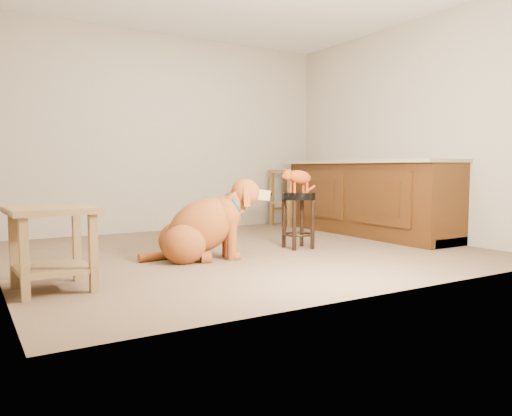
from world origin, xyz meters
TOP-DOWN VIEW (x-y plane):
  - floor at (0.00, 0.00)m, footprint 4.50×4.00m
  - room_shell at (0.00, 0.00)m, footprint 4.54×4.04m
  - cabinet_run at (1.94, 0.30)m, footprint 0.70×2.56m
  - padded_stool at (0.57, -0.14)m, footprint 0.36×0.36m
  - wood_stool at (1.68, 1.64)m, footprint 0.53×0.53m
  - side_table at (-1.94, -0.75)m, footprint 0.59×0.59m
  - golden_retriever at (-0.56, -0.22)m, footprint 1.21×0.70m
  - tabby_kitten at (0.55, -0.14)m, footprint 0.46×0.16m

SIDE VIEW (x-z plane):
  - floor at x=0.00m, z-range -0.01..0.01m
  - golden_retriever at x=-0.56m, z-range -0.10..0.69m
  - side_table at x=-1.94m, z-range 0.09..0.67m
  - padded_stool at x=0.57m, z-range 0.12..0.71m
  - wood_stool at x=1.68m, z-range 0.02..0.83m
  - cabinet_run at x=1.94m, z-range -0.03..0.91m
  - tabby_kitten at x=0.55m, z-range 0.60..0.88m
  - room_shell at x=0.00m, z-range 0.37..2.99m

